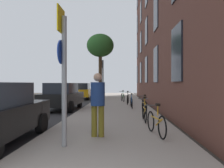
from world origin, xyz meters
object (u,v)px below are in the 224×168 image
at_px(bicycle_2, 144,106).
at_px(bicycle_5, 123,97).
at_px(bicycle_0, 156,123).
at_px(bicycle_1, 144,112).
at_px(bicycle_3, 132,102).
at_px(sign_post, 63,67).
at_px(pedestrian_0, 98,100).
at_px(car_2, 82,91).
at_px(tree_near, 100,46).
at_px(bicycle_4, 128,99).
at_px(traffic_light, 102,72).
at_px(car_1, 62,96).

bearing_deg(bicycle_2, bicycle_5, 98.01).
relative_size(bicycle_0, bicycle_1, 0.97).
relative_size(bicycle_2, bicycle_5, 1.05).
bearing_deg(bicycle_3, bicycle_0, -87.13).
bearing_deg(sign_post, pedestrian_0, 54.54).
height_order(bicycle_3, car_2, car_2).
distance_m(tree_near, pedestrian_0, 16.68).
xyz_separation_m(bicycle_2, bicycle_4, (-0.67, 4.80, 0.01)).
relative_size(sign_post, bicycle_0, 2.03).
bearing_deg(traffic_light, bicycle_4, -72.19).
distance_m(bicycle_2, car_1, 5.16).
height_order(tree_near, car_2, tree_near).
relative_size(bicycle_5, car_1, 0.39).
height_order(sign_post, traffic_light, traffic_light).
xyz_separation_m(bicycle_0, bicycle_5, (-0.85, 12.00, 0.00)).
bearing_deg(traffic_light, bicycle_1, -78.99).
distance_m(bicycle_1, bicycle_4, 7.21).
relative_size(bicycle_1, bicycle_5, 1.02).
distance_m(sign_post, bicycle_3, 8.81).
xyz_separation_m(sign_post, bicycle_0, (2.37, 1.24, -1.52)).
height_order(sign_post, bicycle_3, sign_post).
height_order(traffic_light, bicycle_2, traffic_light).
bearing_deg(pedestrian_0, bicycle_5, 86.23).
height_order(pedestrian_0, car_2, pedestrian_0).
bearing_deg(car_1, tree_near, 80.63).
height_order(sign_post, pedestrian_0, sign_post).
xyz_separation_m(pedestrian_0, car_1, (-2.87, 7.15, -0.29)).
bearing_deg(bicycle_1, car_1, 134.50).
xyz_separation_m(sign_post, car_2, (-2.57, 17.20, -1.16)).
height_order(bicycle_0, bicycle_1, bicycle_1).
bearing_deg(bicycle_3, bicycle_5, 95.83).
xyz_separation_m(sign_post, bicycle_5, (1.52, 13.24, -1.52)).
xyz_separation_m(tree_near, car_2, (-1.89, 0.09, -4.45)).
bearing_deg(traffic_light, bicycle_2, -75.87).
bearing_deg(sign_post, bicycle_3, 76.60).
bearing_deg(car_2, bicycle_5, -44.06).
relative_size(tree_near, car_2, 1.50).
relative_size(sign_post, bicycle_2, 1.91).
height_order(traffic_light, pedestrian_0, traffic_light).
relative_size(bicycle_3, car_2, 0.38).
height_order(sign_post, car_2, sign_post).
xyz_separation_m(traffic_light, pedestrian_0, (1.34, -17.58, -1.68)).
xyz_separation_m(bicycle_0, bicycle_4, (-0.51, 9.60, 0.01)).
bearing_deg(bicycle_2, bicycle_1, -95.97).
height_order(traffic_light, tree_near, tree_near).
xyz_separation_m(tree_near, bicycle_3, (2.69, -8.66, -4.82)).
height_order(bicycle_5, pedestrian_0, pedestrian_0).
bearing_deg(bicycle_4, bicycle_1, -86.66).
bearing_deg(bicycle_3, car_2, 117.60).
distance_m(bicycle_2, pedestrian_0, 5.40).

